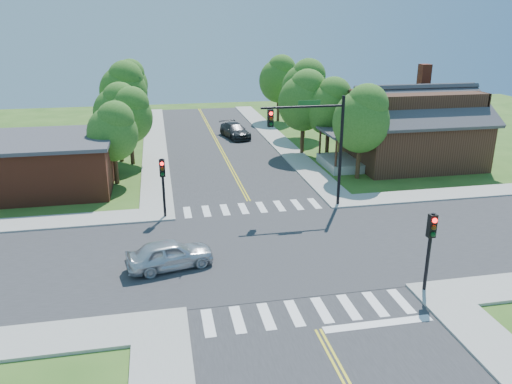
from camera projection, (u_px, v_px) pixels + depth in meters
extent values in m
plane|color=#315A1C|center=(274.00, 249.00, 26.63)|extent=(100.00, 100.00, 0.00)
cube|color=#2D2D30|center=(274.00, 249.00, 26.62)|extent=(10.00, 90.00, 0.04)
cube|color=#2D2D30|center=(274.00, 249.00, 26.62)|extent=(90.00, 10.00, 0.04)
cube|color=#2D2D30|center=(274.00, 249.00, 26.63)|extent=(10.20, 10.20, 0.06)
cube|color=#9E9B93|center=(276.00, 139.00, 50.90)|extent=(2.20, 40.00, 0.14)
cube|color=#9E9B93|center=(155.00, 144.00, 48.65)|extent=(2.20, 40.00, 0.14)
cube|color=white|center=(187.00, 212.00, 31.58)|extent=(0.45, 2.00, 0.01)
cube|color=white|center=(206.00, 211.00, 31.81)|extent=(0.45, 2.00, 0.01)
cube|color=white|center=(225.00, 210.00, 32.03)|extent=(0.45, 2.00, 0.01)
cube|color=white|center=(243.00, 208.00, 32.25)|extent=(0.45, 2.00, 0.01)
cube|color=white|center=(262.00, 207.00, 32.47)|extent=(0.45, 2.00, 0.01)
cube|color=white|center=(279.00, 206.00, 32.69)|extent=(0.45, 2.00, 0.01)
cube|color=white|center=(297.00, 205.00, 32.91)|extent=(0.45, 2.00, 0.01)
cube|color=white|center=(314.00, 203.00, 33.13)|extent=(0.45, 2.00, 0.01)
cube|color=white|center=(208.00, 323.00, 20.09)|extent=(0.45, 2.00, 0.01)
cube|color=white|center=(238.00, 319.00, 20.31)|extent=(0.45, 2.00, 0.01)
cube|color=white|center=(266.00, 316.00, 20.54)|extent=(0.45, 2.00, 0.01)
cube|color=white|center=(294.00, 313.00, 20.76)|extent=(0.45, 2.00, 0.01)
cube|color=white|center=(322.00, 310.00, 20.98)|extent=(0.45, 2.00, 0.01)
cube|color=white|center=(349.00, 307.00, 21.20)|extent=(0.45, 2.00, 0.01)
cube|color=white|center=(375.00, 304.00, 21.42)|extent=(0.45, 2.00, 0.01)
cube|color=white|center=(401.00, 301.00, 21.64)|extent=(0.45, 2.00, 0.01)
cube|color=gold|center=(215.00, 139.00, 50.92)|extent=(0.10, 37.50, 0.01)
cube|color=gold|center=(216.00, 139.00, 50.96)|extent=(0.10, 37.50, 0.01)
cube|color=white|center=(378.00, 325.00, 20.05)|extent=(4.60, 0.45, 0.09)
cylinder|color=black|center=(341.00, 153.00, 31.67)|extent=(0.20, 0.20, 7.20)
cylinder|color=black|center=(303.00, 107.00, 30.21)|extent=(5.20, 0.14, 0.14)
cube|color=#19591E|center=(309.00, 103.00, 30.15)|extent=(1.40, 0.04, 0.30)
cube|color=black|center=(270.00, 118.00, 30.04)|extent=(0.34, 0.28, 1.05)
sphere|color=#FF0C0C|center=(271.00, 114.00, 29.78)|extent=(0.22, 0.22, 0.22)
sphere|color=#3F2605|center=(271.00, 119.00, 29.89)|extent=(0.22, 0.22, 0.22)
sphere|color=#05330F|center=(271.00, 124.00, 29.99)|extent=(0.22, 0.22, 0.22)
cylinder|color=black|center=(428.00, 254.00, 21.85)|extent=(0.16, 0.16, 3.80)
cube|color=black|center=(432.00, 226.00, 21.42)|extent=(0.34, 0.28, 1.05)
sphere|color=#FF0C0C|center=(435.00, 220.00, 21.16)|extent=(0.22, 0.22, 0.22)
sphere|color=#3F2605|center=(434.00, 227.00, 21.26)|extent=(0.22, 0.22, 0.22)
sphere|color=#05330F|center=(433.00, 234.00, 21.37)|extent=(0.22, 0.22, 0.22)
cylinder|color=black|center=(164.00, 189.00, 30.16)|extent=(0.16, 0.16, 3.80)
cube|color=black|center=(162.00, 168.00, 29.73)|extent=(0.34, 0.28, 1.05)
sphere|color=#FF0C0C|center=(162.00, 164.00, 29.47)|extent=(0.22, 0.22, 0.22)
sphere|color=#3F2605|center=(162.00, 169.00, 29.57)|extent=(0.22, 0.22, 0.22)
sphere|color=#05330F|center=(163.00, 174.00, 29.68)|extent=(0.22, 0.22, 0.22)
cube|color=#371D13|center=(412.00, 140.00, 41.94)|extent=(10.00, 8.00, 4.00)
cube|color=#9E9B93|center=(340.00, 163.00, 41.31)|extent=(2.60, 4.50, 0.70)
cylinder|color=#371D13|center=(336.00, 155.00, 38.85)|extent=(0.18, 0.18, 2.50)
cylinder|color=#371D13|center=(320.00, 143.00, 42.56)|extent=(0.18, 0.18, 2.50)
cube|color=#38383D|center=(341.00, 132.00, 40.46)|extent=(2.80, 4.80, 0.18)
cube|color=brown|center=(420.00, 113.00, 45.13)|extent=(0.90, 0.90, 7.11)
cube|color=brown|center=(39.00, 165.00, 35.67)|extent=(10.00, 8.00, 3.50)
cube|color=#38383D|center=(36.00, 140.00, 35.06)|extent=(10.40, 8.40, 0.25)
cylinder|color=#382314|center=(358.00, 161.00, 38.12)|extent=(0.34, 0.34, 2.70)
ellipsoid|color=#2D5E1B|center=(361.00, 122.00, 37.12)|extent=(4.26, 4.05, 4.69)
sphere|color=#2D5E1B|center=(367.00, 105.00, 36.57)|extent=(3.13, 3.13, 3.13)
cylinder|color=#382314|center=(327.00, 142.00, 44.08)|extent=(0.34, 0.34, 2.63)
ellipsoid|color=#2D5E1B|center=(329.00, 109.00, 43.10)|extent=(4.16, 3.95, 4.57)
sphere|color=#2D5E1B|center=(334.00, 95.00, 42.56)|extent=(3.05, 3.05, 3.05)
cylinder|color=#382314|center=(304.00, 123.00, 51.66)|extent=(0.34, 0.34, 2.98)
ellipsoid|color=#2D5E1B|center=(305.00, 90.00, 50.55)|extent=(4.71, 4.47, 5.18)
sphere|color=#2D5E1B|center=(308.00, 76.00, 49.96)|extent=(3.45, 3.45, 3.45)
cylinder|color=#382314|center=(278.00, 109.00, 59.85)|extent=(0.34, 0.34, 2.91)
ellipsoid|color=#2D5E1B|center=(278.00, 81.00, 58.77)|extent=(4.59, 4.36, 5.05)
sphere|color=#2D5E1B|center=(282.00, 69.00, 58.19)|extent=(3.37, 3.37, 3.37)
cylinder|color=#382314|center=(116.00, 169.00, 36.96)|extent=(0.34, 0.34, 2.31)
ellipsoid|color=#2D5E1B|center=(113.00, 134.00, 36.11)|extent=(3.64, 3.46, 4.01)
sphere|color=#2D5E1B|center=(115.00, 119.00, 35.62)|extent=(2.67, 2.67, 2.67)
cylinder|color=#382314|center=(121.00, 147.00, 42.73)|extent=(0.34, 0.34, 2.53)
ellipsoid|color=#2D5E1B|center=(118.00, 114.00, 41.79)|extent=(4.00, 3.80, 4.39)
sphere|color=#2D5E1B|center=(120.00, 100.00, 41.27)|extent=(2.93, 2.93, 2.93)
cylinder|color=#382314|center=(127.00, 126.00, 50.32)|extent=(0.34, 0.34, 2.95)
ellipsoid|color=#2D5E1B|center=(124.00, 92.00, 49.23)|extent=(4.66, 4.43, 5.13)
sphere|color=#2D5E1B|center=(125.00, 78.00, 48.64)|extent=(3.42, 3.42, 3.42)
cylinder|color=#382314|center=(131.00, 111.00, 58.58)|extent=(0.34, 0.34, 2.77)
ellipsoid|color=#2D5E1B|center=(129.00, 84.00, 57.55)|extent=(4.37, 4.15, 4.80)
sphere|color=#2D5E1B|center=(130.00, 73.00, 57.00)|extent=(3.20, 3.20, 3.20)
cylinder|color=#382314|center=(302.00, 139.00, 45.02)|extent=(0.34, 0.34, 2.84)
ellipsoid|color=#2D5E1B|center=(303.00, 103.00, 43.97)|extent=(4.48, 4.25, 4.93)
sphere|color=#2D5E1B|center=(308.00, 88.00, 43.40)|extent=(3.28, 3.28, 3.28)
cylinder|color=#382314|center=(132.00, 150.00, 41.95)|extent=(0.34, 0.34, 2.44)
ellipsoid|color=#2D5E1B|center=(129.00, 117.00, 41.04)|extent=(3.85, 3.65, 4.23)
sphere|color=#2D5E1B|center=(132.00, 104.00, 40.54)|extent=(2.82, 2.82, 2.82)
imported|color=silver|center=(170.00, 255.00, 24.38)|extent=(3.44, 4.93, 1.44)
imported|color=#27282B|center=(235.00, 131.00, 51.44)|extent=(4.09, 5.84, 1.45)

